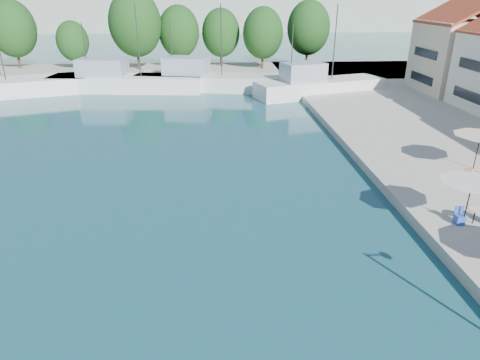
{
  "coord_description": "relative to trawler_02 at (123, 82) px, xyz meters",
  "views": [
    {
      "loc": [
        -3.84,
        4.08,
        10.7
      ],
      "look_at": [
        -2.37,
        26.0,
        1.15
      ],
      "focal_mm": 32.0,
      "sensor_mm": 36.0,
      "label": 1
    }
  ],
  "objects": [
    {
      "name": "cafe_table_03",
      "position": [
        26.12,
        -30.75,
        -0.18
      ],
      "size": [
        1.82,
        0.7,
        0.76
      ],
      "color": "black",
      "rests_on": "quay_right"
    },
    {
      "name": "tree_08",
      "position": [
        25.45,
        14.69,
        5.01
      ],
      "size": [
        6.41,
        6.41,
        9.48
      ],
      "color": "#3F2B19",
      "rests_on": "quay_far"
    },
    {
      "name": "trawler_04",
      "position": [
        22.62,
        -4.41,
        0.0
      ],
      "size": [
        15.51,
        8.06,
        10.2
      ],
      "rotation": [
        0.0,
        0.0,
        0.29
      ],
      "color": "silver",
      "rests_on": "ground"
    },
    {
      "name": "umbrella_cream",
      "position": [
        27.0,
        -28.61,
        1.48
      ],
      "size": [
        3.24,
        3.24,
        2.19
      ],
      "color": "black",
      "rests_on": "quay_right"
    },
    {
      "name": "tree_06",
      "position": [
        12.25,
        14.87,
        4.36
      ],
      "size": [
        5.65,
        5.65,
        8.37
      ],
      "color": "#3F2B19",
      "rests_on": "quay_far"
    },
    {
      "name": "quay_far",
      "position": [
        6.46,
        10.3,
        -0.77
      ],
      "size": [
        90.0,
        16.0,
        0.6
      ],
      "primitive_type": "cube",
      "color": "#ABA49B",
      "rests_on": "ground"
    },
    {
      "name": "cafe_table_02",
      "position": [
        22.98,
        -35.4,
        -0.18
      ],
      "size": [
        1.82,
        0.7,
        0.76
      ],
      "color": "black",
      "rests_on": "quay_right"
    },
    {
      "name": "tree_03",
      "position": [
        -9.32,
        13.75,
        3.43
      ],
      "size": [
        4.56,
        4.56,
        6.75
      ],
      "color": "#3F2B19",
      "rests_on": "quay_far"
    },
    {
      "name": "umbrella_white",
      "position": [
        22.43,
        -35.5,
        1.5
      ],
      "size": [
        2.91,
        2.91,
        2.22
      ],
      "color": "black",
      "rests_on": "quay_right"
    },
    {
      "name": "hill_west",
      "position": [
        -15.54,
        103.3,
        6.93
      ],
      "size": [
        180.0,
        40.0,
        16.0
      ],
      "primitive_type": "cube",
      "color": "#99A79A",
      "rests_on": "ground"
    },
    {
      "name": "tree_07",
      "position": [
        18.26,
        11.98,
        4.52
      ],
      "size": [
        5.83,
        5.83,
        8.63
      ],
      "color": "#3F2B19",
      "rests_on": "quay_far"
    },
    {
      "name": "building_06",
      "position": [
        38.46,
        -5.7,
        4.43
      ],
      "size": [
        9.0,
        8.8,
        10.2
      ],
      "color": "beige",
      "rests_on": "quay_right"
    },
    {
      "name": "tree_05",
      "position": [
        6.07,
        14.05,
        4.62
      ],
      "size": [
        5.96,
        5.96,
        8.82
      ],
      "color": "#3F2B19",
      "rests_on": "quay_far"
    },
    {
      "name": "hill_east",
      "position": [
        54.46,
        123.3,
        4.93
      ],
      "size": [
        140.0,
        40.0,
        12.0
      ],
      "primitive_type": "cube",
      "color": "#99A79A",
      "rests_on": "ground"
    },
    {
      "name": "tree_04",
      "position": [
        0.07,
        12.53,
        5.86
      ],
      "size": [
        7.4,
        7.4,
        10.95
      ],
      "color": "#3F2B19",
      "rests_on": "quay_far"
    },
    {
      "name": "trawler_03",
      "position": [
        9.77,
        0.15,
        0.0
      ],
      "size": [
        17.98,
        8.06,
        10.2
      ],
      "rotation": [
        0.0,
        0.0,
        -0.21
      ],
      "color": "silver",
      "rests_on": "ground"
    },
    {
      "name": "trawler_02",
      "position": [
        0.0,
        0.0,
        0.0
      ],
      "size": [
        18.5,
        6.54,
        10.2
      ],
      "rotation": [
        0.0,
        0.0,
        -0.1
      ],
      "color": "white",
      "rests_on": "ground"
    },
    {
      "name": "tree_02",
      "position": [
        -17.88,
        14.83,
        5.1
      ],
      "size": [
        6.51,
        6.51,
        9.64
      ],
      "color": "#3F2B19",
      "rests_on": "quay_far"
    }
  ]
}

